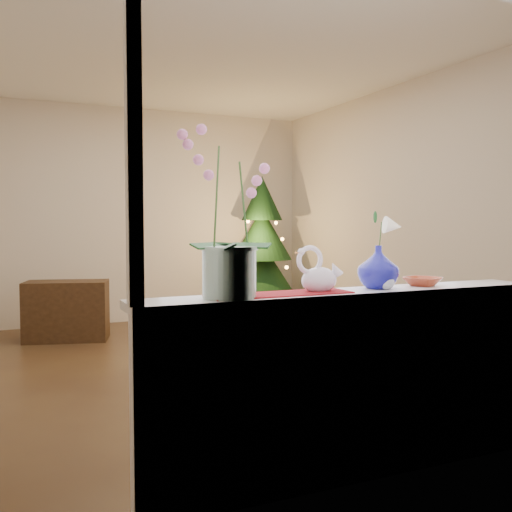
{
  "coord_description": "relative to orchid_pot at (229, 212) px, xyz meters",
  "views": [
    {
      "loc": [
        -1.57,
        -4.74,
        1.25
      ],
      "look_at": [
        -0.07,
        -1.4,
        1.04
      ],
      "focal_mm": 40.0,
      "sensor_mm": 36.0,
      "label": 1
    }
  ],
  "objects": [
    {
      "name": "ceiling",
      "position": [
        0.64,
        2.38,
        1.4
      ],
      "size": [
        5.0,
        5.0,
        0.0
      ],
      "primitive_type": "plane",
      "color": "white",
      "rests_on": "wall_back"
    },
    {
      "name": "wall_front",
      "position": [
        0.64,
        -0.12,
        0.05
      ],
      "size": [
        4.5,
        0.1,
        2.7
      ],
      "primitive_type": "cube",
      "color": "beige",
      "rests_on": "ground"
    },
    {
      "name": "xmas_tree",
      "position": [
        2.16,
        4.33,
        -0.37
      ],
      "size": [
        1.1,
        1.1,
        1.86
      ],
      "primitive_type": null,
      "rotation": [
        0.0,
        0.0,
        -0.09
      ],
      "color": "black",
      "rests_on": "ground"
    },
    {
      "name": "paperweight",
      "position": [
        0.84,
        -0.03,
        -0.34
      ],
      "size": [
        0.1,
        0.1,
        0.08
      ],
      "primitive_type": "sphere",
      "rotation": [
        0.0,
        0.0,
        0.42
      ],
      "color": "white",
      "rests_on": "windowsill"
    },
    {
      "name": "swan",
      "position": [
        0.48,
        0.02,
        -0.27
      ],
      "size": [
        0.28,
        0.19,
        0.21
      ],
      "primitive_type": null,
      "rotation": [
        0.0,
        0.0,
        0.32
      ],
      "color": "silver",
      "rests_on": "windowsill"
    },
    {
      "name": "blue_vase",
      "position": [
        0.83,
        0.03,
        -0.26
      ],
      "size": [
        0.31,
        0.31,
        0.25
      ],
      "primitive_type": "imported",
      "rotation": [
        0.0,
        0.0,
        0.34
      ],
      "color": "navy",
      "rests_on": "windowsill"
    },
    {
      "name": "window_frame",
      "position": [
        0.64,
        -0.09,
        0.4
      ],
      "size": [
        2.22,
        0.06,
        1.6
      ],
      "primitive_type": null,
      "color": "white",
      "rests_on": "windowsill"
    },
    {
      "name": "wall_back",
      "position": [
        0.64,
        4.88,
        0.05
      ],
      "size": [
        4.5,
        0.1,
        2.7
      ],
      "primitive_type": "cube",
      "color": "beige",
      "rests_on": "ground"
    },
    {
      "name": "side_table",
      "position": [
        -0.3,
        3.98,
        -0.98
      ],
      "size": [
        0.93,
        0.64,
        0.64
      ],
      "primitive_type": "cube",
      "rotation": [
        0.0,
        0.0,
        -0.28
      ],
      "color": "black",
      "rests_on": "ground"
    },
    {
      "name": "orchid_pot",
      "position": [
        0.0,
        0.0,
        0.0
      ],
      "size": [
        0.27,
        0.27,
        0.76
      ],
      "primitive_type": null,
      "rotation": [
        0.0,
        0.0,
        -0.03
      ],
      "color": "white",
      "rests_on": "windowsill"
    },
    {
      "name": "ground",
      "position": [
        0.64,
        2.38,
        -1.3
      ],
      "size": [
        5.0,
        5.0,
        0.0
      ],
      "primitive_type": "plane",
      "color": "#3A2417",
      "rests_on": "ground"
    },
    {
      "name": "lily",
      "position": [
        0.83,
        0.03,
        -0.03
      ],
      "size": [
        0.14,
        0.08,
        0.19
      ],
      "primitive_type": null,
      "color": "white",
      "rests_on": "blue_vase"
    },
    {
      "name": "window_apron",
      "position": [
        0.64,
        -0.08,
        -0.86
      ],
      "size": [
        2.2,
        0.08,
        0.88
      ],
      "primitive_type": "cube",
      "color": "white",
      "rests_on": "ground"
    },
    {
      "name": "wall_right",
      "position": [
        2.89,
        2.38,
        0.05
      ],
      "size": [
        0.1,
        5.0,
        2.7
      ],
      "primitive_type": "cube",
      "color": "beige",
      "rests_on": "ground"
    },
    {
      "name": "windowsill",
      "position": [
        0.64,
        0.01,
        -0.4
      ],
      "size": [
        2.2,
        0.26,
        0.04
      ],
      "primitive_type": "cube",
      "color": "white",
      "rests_on": "window_apron"
    },
    {
      "name": "runner",
      "position": [
        0.26,
        0.01,
        -0.38
      ],
      "size": [
        0.7,
        0.2,
        0.01
      ],
      "primitive_type": "cube",
      "color": "maroon",
      "rests_on": "windowsill"
    },
    {
      "name": "amber_dish",
      "position": [
        1.12,
        0.03,
        -0.36
      ],
      "size": [
        0.21,
        0.21,
        0.04
      ],
      "primitive_type": "imported",
      "rotation": [
        0.0,
        0.0,
        0.37
      ],
      "color": "#9E3A1F",
      "rests_on": "windowsill"
    }
  ]
}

